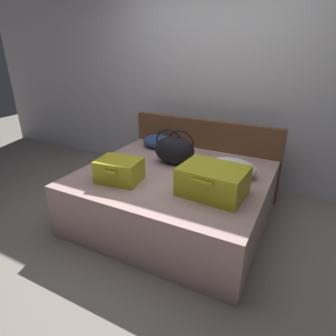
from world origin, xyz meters
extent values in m
plane|color=gray|center=(0.00, 0.00, 0.00)|extent=(12.00, 12.00, 0.00)
cube|color=silver|center=(0.00, 1.65, 1.30)|extent=(8.00, 0.10, 2.60)
cube|color=#BC9993|center=(0.00, 0.40, 0.27)|extent=(1.81, 1.60, 0.54)
cube|color=brown|center=(0.00, 1.24, 0.45)|extent=(1.85, 0.08, 0.90)
cube|color=gold|center=(0.49, 0.17, 0.64)|extent=(0.56, 0.44, 0.20)
cube|color=#28282D|center=(0.49, 0.17, 0.67)|extent=(0.50, 0.39, 0.14)
cube|color=#B21E19|center=(0.39, 0.12, 0.76)|extent=(0.15, 0.07, 0.04)
cube|color=gold|center=(0.49, 0.17, 0.76)|extent=(0.56, 0.44, 0.05)
cube|color=gold|center=(0.47, -0.05, 0.74)|extent=(0.16, 0.03, 0.02)
cube|color=gold|center=(-0.37, 0.01, 0.62)|extent=(0.43, 0.34, 0.15)
cube|color=#28282D|center=(-0.37, 0.01, 0.64)|extent=(0.38, 0.30, 0.11)
cube|color=#1E33A5|center=(-0.44, -0.03, 0.71)|extent=(0.11, 0.10, 0.04)
cube|color=gold|center=(-0.37, 0.01, 0.72)|extent=(0.43, 0.34, 0.06)
cube|color=gold|center=(-0.35, -0.15, 0.69)|extent=(0.12, 0.04, 0.02)
ellipsoid|color=black|center=(-0.11, 0.64, 0.69)|extent=(0.47, 0.34, 0.30)
torus|color=black|center=(-0.17, 0.63, 0.77)|extent=(0.29, 0.05, 0.29)
torus|color=black|center=(-0.04, 0.65, 0.77)|extent=(0.29, 0.05, 0.29)
ellipsoid|color=navy|center=(-0.53, 1.02, 0.62)|extent=(0.40, 0.37, 0.15)
ellipsoid|color=white|center=(0.53, 0.63, 0.62)|extent=(0.52, 0.38, 0.16)
camera|label=1|loc=(1.14, -1.91, 1.71)|focal=30.24mm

